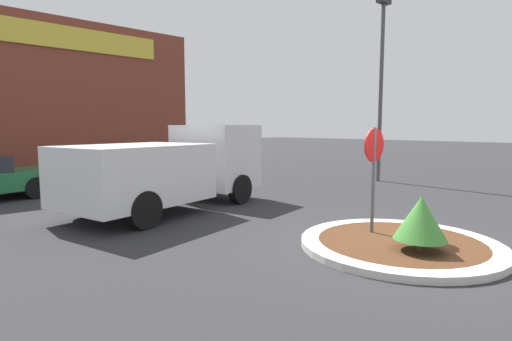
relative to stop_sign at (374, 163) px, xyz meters
name	(u,v)px	position (x,y,z in m)	size (l,w,h in m)	color
ground_plane	(399,248)	(-0.18, -0.70, -1.54)	(120.00, 120.00, 0.00)	#2D2D30
traffic_island	(400,244)	(-0.18, -0.70, -1.47)	(3.65, 3.65, 0.13)	beige
stop_sign	(374,163)	(0.00, 0.00, 0.00)	(0.67, 0.07, 2.23)	#4C4C51
island_shrub	(421,218)	(-0.49, -1.22, -0.84)	(0.88, 0.88, 0.94)	brown
utility_truck	(172,167)	(-1.43, 5.25, -0.37)	(6.12, 3.51, 2.30)	silver
storefront_building	(44,104)	(-1.70, 15.91, 1.77)	(11.29, 6.07, 6.60)	brown
light_pole	(381,78)	(7.93, 4.52, 2.72)	(0.70, 0.30, 7.36)	#4C4C51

